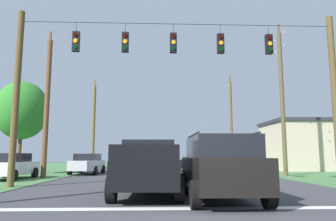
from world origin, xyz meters
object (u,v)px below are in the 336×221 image
object	(u,v)px
overhead_signal_span	(178,85)
utility_pole_mid_left	(47,104)
utility_pole_far_right	(231,121)
pickup_truck	(148,167)
distant_car_far_parked	(88,163)
tree_roadside_right	(22,110)
utility_pole_mid_right	(282,98)
distant_car_oncoming	(161,162)
distant_car_crossing_white	(10,166)
utility_pole_far_left	(94,124)
roadside_store	(332,145)
suv_black	(220,166)

from	to	relation	value
overhead_signal_span	utility_pole_mid_left	distance (m)	9.63
overhead_signal_span	utility_pole_far_right	xyz separation A→B (m)	(7.47, 20.70, 0.59)
pickup_truck	utility_pole_mid_left	bearing A→B (deg)	127.85
overhead_signal_span	distant_car_far_parked	size ratio (longest dim) A/B	3.45
pickup_truck	tree_roadside_right	distance (m)	15.70
overhead_signal_span	utility_pole_mid_right	xyz separation A→B (m)	(7.77, 7.03, 0.72)
distant_car_oncoming	tree_roadside_right	distance (m)	12.09
pickup_truck	utility_pole_mid_left	size ratio (longest dim) A/B	0.58
distant_car_crossing_white	utility_pole_far_right	size ratio (longest dim) A/B	0.41
distant_car_crossing_white	tree_roadside_right	xyz separation A→B (m)	(-1.37, 4.48, 3.87)
distant_car_crossing_white	utility_pole_mid_right	distance (m)	17.94
distant_car_crossing_white	utility_pole_mid_left	world-z (taller)	utility_pole_mid_left
utility_pole_far_right	utility_pole_mid_left	size ratio (longest dim) A/B	1.13
utility_pole_mid_right	distant_car_far_parked	bearing A→B (deg)	167.40
utility_pole_far_right	utility_pole_far_left	xyz separation A→B (m)	(-15.34, 0.60, -0.39)
distant_car_crossing_white	distant_car_far_parked	bearing A→B (deg)	58.84
utility_pole_far_right	utility_pole_far_left	distance (m)	15.36
pickup_truck	roadside_store	bearing A→B (deg)	46.92
distant_car_far_parked	roadside_store	size ratio (longest dim) A/B	0.36
distant_car_crossing_white	distant_car_oncoming	world-z (taller)	same
overhead_signal_span	pickup_truck	distance (m)	4.78
distant_car_far_parked	suv_black	bearing A→B (deg)	-63.83
overhead_signal_span	utility_pole_mid_left	size ratio (longest dim) A/B	1.61
utility_pole_mid_left	tree_roadside_right	size ratio (longest dim) A/B	1.37
pickup_truck	utility_pole_far_right	size ratio (longest dim) A/B	0.52
distant_car_oncoming	utility_pole_mid_left	distance (m)	11.86
distant_car_crossing_white	utility_pole_far_left	world-z (taller)	utility_pole_far_left
distant_car_oncoming	roadside_store	bearing A→B (deg)	4.88
distant_car_crossing_white	roadside_store	world-z (taller)	roadside_store
utility_pole_mid_right	utility_pole_far_left	xyz separation A→B (m)	(-15.64, 14.28, -0.52)
suv_black	utility_pole_far_right	xyz separation A→B (m)	(6.46, 25.03, 4.14)
utility_pole_far_right	utility_pole_mid_left	world-z (taller)	utility_pole_far_right
utility_pole_mid_left	roadside_store	bearing A→B (deg)	22.65
utility_pole_far_right	distant_car_oncoming	bearing A→B (deg)	-140.29
distant_car_far_parked	utility_pole_far_right	distance (m)	17.76
utility_pole_mid_left	roadside_store	size ratio (longest dim) A/B	0.76
suv_black	distant_car_crossing_white	size ratio (longest dim) A/B	1.11
pickup_truck	utility_pole_mid_left	world-z (taller)	utility_pole_mid_left
distant_car_oncoming	utility_pole_far_right	size ratio (longest dim) A/B	0.41
utility_pole_far_left	tree_roadside_right	xyz separation A→B (m)	(-2.91, -12.19, -0.15)
utility_pole_far_right	utility_pole_far_left	world-z (taller)	utility_pole_far_right
utility_pole_far_left	distant_car_far_parked	bearing A→B (deg)	-80.97
utility_pole_mid_right	roadside_store	distance (m)	12.08
pickup_truck	utility_pole_far_left	distance (m)	25.30
suv_black	distant_car_oncoming	world-z (taller)	suv_black
tree_roadside_right	distant_car_far_parked	bearing A→B (deg)	12.20
distant_car_far_parked	utility_pole_far_left	bearing A→B (deg)	99.03
overhead_signal_span	tree_roadside_right	bearing A→B (deg)	139.81
utility_pole_far_right	tree_roadside_right	size ratio (longest dim) A/B	1.54
distant_car_crossing_white	distant_car_far_parked	xyz separation A→B (m)	(3.32, 5.49, 0.00)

